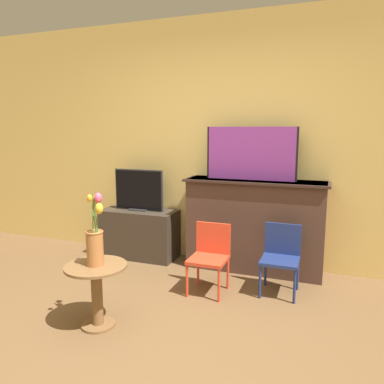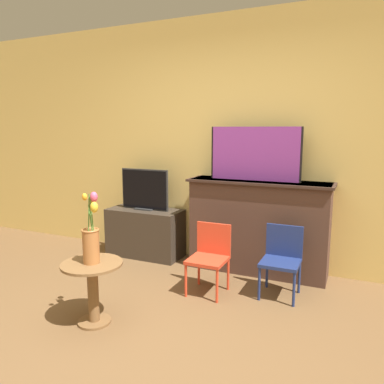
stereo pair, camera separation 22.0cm
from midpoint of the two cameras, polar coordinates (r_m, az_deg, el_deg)
name	(u,v)px [view 1 (the left image)]	position (r m, az deg, el deg)	size (l,w,h in m)	color
ground_plane	(134,367)	(2.67, -11.33, -24.69)	(14.00, 14.00, 0.00)	brown
wall_back	(226,142)	(4.17, 3.70, 7.57)	(8.00, 0.06, 2.70)	#E0BC66
fireplace_mantel	(254,224)	(3.99, 7.93, -4.94)	(1.47, 0.40, 0.97)	#4C3328
painting	(251,153)	(3.89, 7.36, 5.84)	(0.94, 0.03, 0.54)	black
tv_stand	(140,233)	(4.49, -9.39, -6.25)	(0.89, 0.40, 0.56)	#382D23
tv_monitor	(139,191)	(4.38, -9.54, 0.20)	(0.61, 0.12, 0.48)	#2D2D2D
chair_red	(210,253)	(3.50, 0.95, -9.35)	(0.33, 0.33, 0.63)	red
chair_blue	(281,254)	(3.54, 11.66, -9.30)	(0.33, 0.33, 0.63)	navy
side_table	(97,286)	(3.02, -16.42, -13.66)	(0.47, 0.47, 0.49)	brown
vase_tulips	(95,241)	(2.90, -16.67, -7.14)	(0.17, 0.19, 0.55)	#AD6B38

